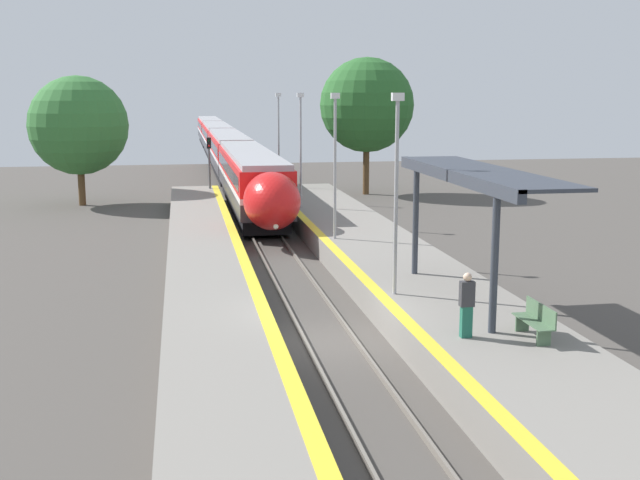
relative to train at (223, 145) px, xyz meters
The scene contains 16 objects.
ground_plane 55.97m from the train, 90.00° to the right, with size 120.00×120.00×0.00m, color #4C4742.
rail_left 55.97m from the train, 90.74° to the right, with size 0.08×90.00×0.15m, color slate.
rail_right 55.97m from the train, 89.26° to the right, with size 0.08×90.00×0.15m, color slate.
train is the anchor object (origin of this frame).
platform_right 56.08m from the train, 86.12° to the right, with size 4.25×64.00×0.97m.
platform_left 56.04m from the train, 93.26° to the right, with size 3.03×64.00×0.97m.
platform_bench 59.65m from the train, 85.53° to the right, with size 0.44×1.69×0.89m.
person_waiting 59.17m from the train, 87.16° to the right, with size 0.36×0.22×1.68m.
railway_signal 25.58m from the train, 95.02° to the right, with size 0.28×0.28×4.26m.
lamppost_near 54.55m from the train, 87.57° to the right, with size 0.36×0.20×6.12m.
lamppost_mid 44.83m from the train, 87.04° to the right, with size 0.36×0.20×6.12m.
lamppost_far 35.13m from the train, 86.22° to the right, with size 0.36×0.20×6.12m.
lamppost_farthest 25.44m from the train, 84.76° to the right, with size 0.36×0.20×6.12m.
station_canopy 55.54m from the train, 85.54° to the right, with size 2.02×10.00×3.91m.
background_tree_left 27.27m from the train, 112.42° to the right, with size 6.21×6.21×8.17m.
background_tree_right 24.65m from the train, 68.70° to the right, with size 6.56×6.56×9.54m.
Camera 1 is at (-4.08, -21.83, 7.08)m, focal length 45.00 mm.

